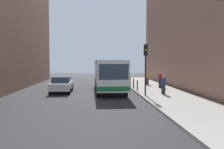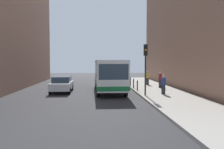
% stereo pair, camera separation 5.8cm
% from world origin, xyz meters
% --- Properties ---
extents(ground_plane, '(80.00, 80.00, 0.00)m').
position_xyz_m(ground_plane, '(0.00, 0.00, 0.00)').
color(ground_plane, '#2D2D30').
extents(sidewalk, '(4.40, 40.00, 0.15)m').
position_xyz_m(sidewalk, '(5.40, 0.00, 0.07)').
color(sidewalk, '#ADA89E').
rests_on(sidewalk, ground).
extents(building_right, '(7.00, 32.00, 17.14)m').
position_xyz_m(building_right, '(11.50, 4.00, 8.57)').
color(building_right, '#936B56').
rests_on(building_right, ground).
extents(bus, '(2.75, 11.07, 3.00)m').
position_xyz_m(bus, '(0.81, 2.63, 1.73)').
color(bus, white).
rests_on(bus, ground).
extents(car_beside_bus, '(1.91, 4.42, 1.48)m').
position_xyz_m(car_beside_bus, '(-3.60, 1.79, 0.78)').
color(car_beside_bus, silver).
rests_on(car_beside_bus, ground).
extents(traffic_light, '(0.28, 0.33, 4.10)m').
position_xyz_m(traffic_light, '(3.55, -1.95, 3.01)').
color(traffic_light, black).
rests_on(traffic_light, sidewalk).
extents(bollard_near, '(0.11, 0.11, 0.95)m').
position_xyz_m(bollard_near, '(3.45, 1.38, 0.62)').
color(bollard_near, black).
rests_on(bollard_near, sidewalk).
extents(bollard_mid, '(0.11, 0.11, 0.95)m').
position_xyz_m(bollard_mid, '(3.45, 3.80, 0.62)').
color(bollard_mid, black).
rests_on(bollard_mid, sidewalk).
extents(bollard_far, '(0.11, 0.11, 0.95)m').
position_xyz_m(bollard_far, '(3.45, 6.21, 0.62)').
color(bollard_far, black).
rests_on(bollard_far, sidewalk).
extents(pedestrian_near_signal, '(0.38, 0.38, 1.62)m').
position_xyz_m(pedestrian_near_signal, '(5.21, -1.26, 0.95)').
color(pedestrian_near_signal, '#26262D').
rests_on(pedestrian_near_signal, sidewalk).
extents(pedestrian_mid_sidewalk, '(0.38, 0.38, 1.67)m').
position_xyz_m(pedestrian_mid_sidewalk, '(6.23, 3.71, 0.98)').
color(pedestrian_mid_sidewalk, '#26262D').
rests_on(pedestrian_mid_sidewalk, sidewalk).
extents(pedestrian_far_sidewalk, '(0.38, 0.38, 1.60)m').
position_xyz_m(pedestrian_far_sidewalk, '(5.58, 7.12, 0.94)').
color(pedestrian_far_sidewalk, '#26262D').
rests_on(pedestrian_far_sidewalk, sidewalk).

